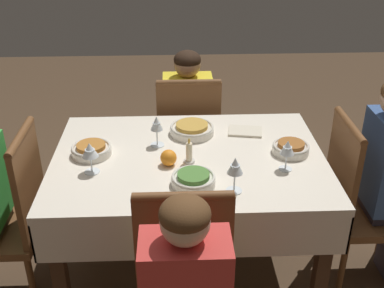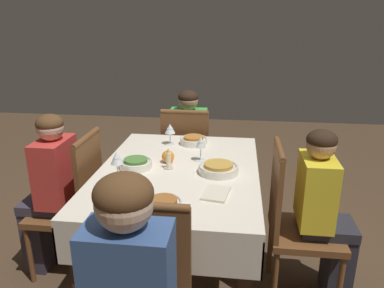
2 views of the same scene
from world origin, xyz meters
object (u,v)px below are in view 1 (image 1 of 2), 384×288
object	(u,v)px
person_child_yellow	(187,119)
wine_glass_north	(157,125)
dining_table	(189,174)
chair_west	(11,215)
chair_north	(188,140)
wine_glass_east	(287,149)
bowl_west	(91,149)
bowl_east	(291,148)
bowl_north	(192,129)
chair_east	(359,200)
bowl_south	(193,179)
orange_fruit	(169,158)
wine_glass_south	(235,167)
wine_glass_west	(90,151)
napkin_red_folded	(245,131)
candle_centerpiece	(190,154)

from	to	relation	value
person_child_yellow	wine_glass_north	distance (m)	0.81
dining_table	chair_west	world-z (taller)	chair_west
person_child_yellow	chair_north	bearing A→B (deg)	90.00
wine_glass_east	bowl_west	bearing A→B (deg)	169.01
bowl_east	wine_glass_east	xyz separation A→B (m)	(-0.06, -0.15, 0.08)
person_child_yellow	bowl_north	world-z (taller)	person_child_yellow
chair_east	bowl_south	xyz separation A→B (m)	(-0.84, -0.23, 0.29)
dining_table	chair_north	distance (m)	0.69
chair_north	wine_glass_east	bearing A→B (deg)	116.73
bowl_west	wine_glass_north	world-z (taller)	wine_glass_north
bowl_west	orange_fruit	size ratio (longest dim) A/B	2.51
chair_west	bowl_north	world-z (taller)	chair_west
bowl_west	wine_glass_south	size ratio (longest dim) A/B	1.18
wine_glass_west	orange_fruit	distance (m)	0.35
bowl_south	napkin_red_folded	xyz separation A→B (m)	(0.29, 0.49, -0.02)
wine_glass_west	wine_glass_east	bearing A→B (deg)	-0.83
bowl_south	candle_centerpiece	world-z (taller)	candle_centerpiece
bowl_east	wine_glass_west	size ratio (longest dim) A/B	1.19
bowl_north	wine_glass_west	bearing A→B (deg)	-142.02
wine_glass_east	orange_fruit	world-z (taller)	wine_glass_east
wine_glass_south	orange_fruit	xyz separation A→B (m)	(-0.27, 0.23, -0.08)
chair_east	napkin_red_folded	distance (m)	0.67
dining_table	wine_glass_east	size ratio (longest dim) A/B	8.85
bowl_south	candle_centerpiece	size ratio (longest dim) A/B	1.53
chair_east	napkin_red_folded	size ratio (longest dim) A/B	5.03
chair_north	wine_glass_south	xyz separation A→B (m)	(0.16, -0.98, 0.38)
dining_table	bowl_south	size ratio (longest dim) A/B	6.75
bowl_east	candle_centerpiece	world-z (taller)	candle_centerpiece
wine_glass_west	bowl_north	bearing A→B (deg)	37.98
chair_north	dining_table	bearing A→B (deg)	88.19
chair_east	person_child_yellow	bearing A→B (deg)	44.25
wine_glass_west	bowl_north	distance (m)	0.59
chair_west	bowl_east	size ratio (longest dim) A/B	5.40
chair_east	napkin_red_folded	world-z (taller)	chair_east
bowl_north	orange_fruit	bearing A→B (deg)	-111.04
bowl_west	wine_glass_west	bearing A→B (deg)	-81.51
chair_west	bowl_south	bearing A→B (deg)	78.34
bowl_north	bowl_east	bearing A→B (deg)	-25.77
bowl_east	bowl_west	bearing A→B (deg)	178.56
wine_glass_north	napkin_red_folded	distance (m)	0.48
person_child_yellow	bowl_south	size ratio (longest dim) A/B	5.49
bowl_west	bowl_east	bearing A→B (deg)	-1.44
person_child_yellow	wine_glass_east	size ratio (longest dim) A/B	7.20
wine_glass_east	wine_glass_west	xyz separation A→B (m)	(-0.87, 0.01, 0.00)
chair_north	bowl_south	size ratio (longest dim) A/B	4.96
wine_glass_east	orange_fruit	bearing A→B (deg)	173.39
bowl_east	bowl_north	xyz separation A→B (m)	(-0.46, 0.22, -0.00)
wine_glass_west	bowl_south	size ratio (longest dim) A/B	0.77
wine_glass_south	chair_west	bearing A→B (deg)	167.23
chair_east	wine_glass_south	distance (m)	0.83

